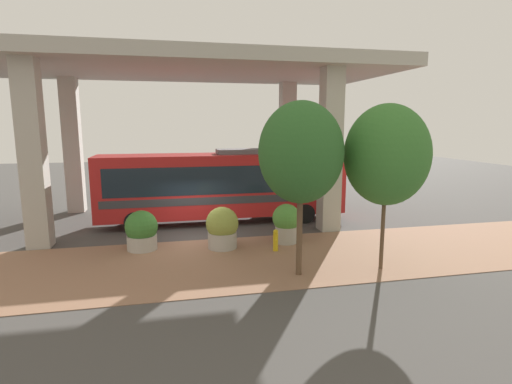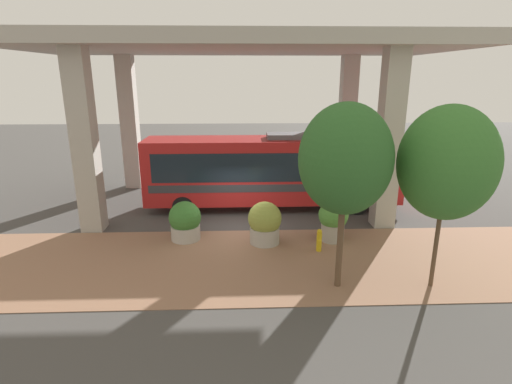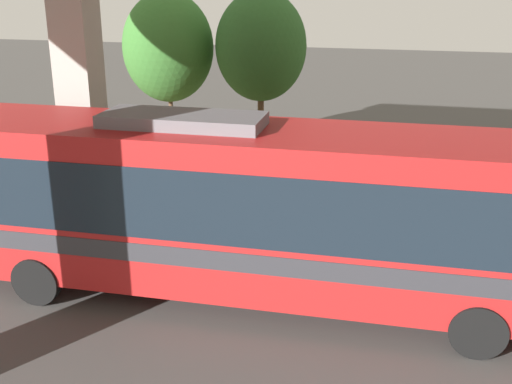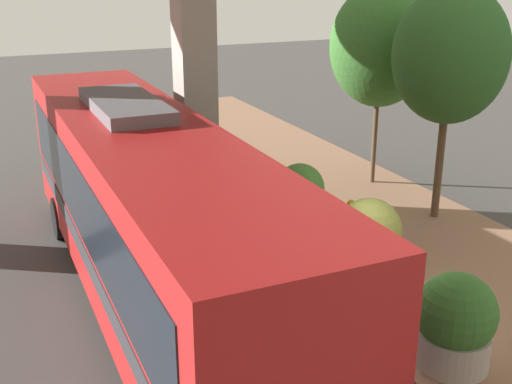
{
  "view_description": "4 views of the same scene",
  "coord_description": "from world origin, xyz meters",
  "px_view_note": "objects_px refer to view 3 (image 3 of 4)",
  "views": [
    {
      "loc": [
        -17.09,
        1.04,
        5.06
      ],
      "look_at": [
        0.12,
        -2.73,
        2.05
      ],
      "focal_mm": 28.0,
      "sensor_mm": 36.0,
      "label": 1
    },
    {
      "loc": [
        -16.15,
        -0.08,
        6.52
      ],
      "look_at": [
        1.4,
        -0.75,
        1.35
      ],
      "focal_mm": 28.0,
      "sensor_mm": 36.0,
      "label": 2
    },
    {
      "loc": [
        14.46,
        1.12,
        6.43
      ],
      "look_at": [
        -0.32,
        -2.26,
        1.09
      ],
      "focal_mm": 45.0,
      "sensor_mm": 36.0,
      "label": 3
    },
    {
      "loc": [
        5.74,
        9.08,
        6.21
      ],
      "look_at": [
        0.87,
        -1.77,
        1.95
      ],
      "focal_mm": 45.0,
      "sensor_mm": 36.0,
      "label": 4
    }
  ],
  "objects_px": {
    "bus": "(246,204)",
    "planter_middle": "(439,210)",
    "fire_hydrant": "(244,190)",
    "planter_front": "(311,192)",
    "street_tree_far": "(261,47)",
    "planter_back": "(208,184)",
    "street_tree_near": "(168,47)"
  },
  "relations": [
    {
      "from": "planter_front",
      "to": "planter_middle",
      "type": "height_order",
      "value": "planter_front"
    },
    {
      "from": "bus",
      "to": "planter_middle",
      "type": "relative_size",
      "value": 7.68
    },
    {
      "from": "street_tree_near",
      "to": "street_tree_far",
      "type": "bearing_deg",
      "value": 88.22
    },
    {
      "from": "planter_front",
      "to": "planter_middle",
      "type": "relative_size",
      "value": 1.06
    },
    {
      "from": "bus",
      "to": "planter_back",
      "type": "xyz_separation_m",
      "value": [
        -4.27,
        -2.1,
        -1.15
      ]
    },
    {
      "from": "planter_front",
      "to": "street_tree_far",
      "type": "relative_size",
      "value": 0.3
    },
    {
      "from": "bus",
      "to": "planter_middle",
      "type": "height_order",
      "value": "bus"
    },
    {
      "from": "bus",
      "to": "planter_back",
      "type": "height_order",
      "value": "bus"
    },
    {
      "from": "bus",
      "to": "street_tree_far",
      "type": "bearing_deg",
      "value": -169.52
    },
    {
      "from": "planter_middle",
      "to": "street_tree_near",
      "type": "relative_size",
      "value": 0.28
    },
    {
      "from": "street_tree_near",
      "to": "street_tree_far",
      "type": "height_order",
      "value": "street_tree_far"
    },
    {
      "from": "planter_middle",
      "to": "planter_back",
      "type": "relative_size",
      "value": 0.95
    },
    {
      "from": "street_tree_near",
      "to": "street_tree_far",
      "type": "xyz_separation_m",
      "value": [
        0.09,
        3.01,
        0.11
      ]
    },
    {
      "from": "planter_middle",
      "to": "street_tree_near",
      "type": "xyz_separation_m",
      "value": [
        -4.07,
        -8.36,
        3.24
      ]
    },
    {
      "from": "fire_hydrant",
      "to": "planter_middle",
      "type": "xyz_separation_m",
      "value": [
        1.35,
        5.25,
        0.33
      ]
    },
    {
      "from": "bus",
      "to": "planter_front",
      "type": "relative_size",
      "value": 7.23
    },
    {
      "from": "street_tree_far",
      "to": "planter_back",
      "type": "bearing_deg",
      "value": -9.98
    },
    {
      "from": "planter_middle",
      "to": "bus",
      "type": "bearing_deg",
      "value": -44.73
    },
    {
      "from": "planter_back",
      "to": "street_tree_near",
      "type": "distance_m",
      "value": 5.41
    },
    {
      "from": "planter_middle",
      "to": "street_tree_far",
      "type": "xyz_separation_m",
      "value": [
        -3.98,
        -5.35,
        3.35
      ]
    },
    {
      "from": "planter_front",
      "to": "street_tree_far",
      "type": "height_order",
      "value": "street_tree_far"
    },
    {
      "from": "fire_hydrant",
      "to": "street_tree_far",
      "type": "relative_size",
      "value": 0.16
    },
    {
      "from": "fire_hydrant",
      "to": "street_tree_far",
      "type": "distance_m",
      "value": 4.52
    },
    {
      "from": "bus",
      "to": "planter_middle",
      "type": "distance_m",
      "value": 5.67
    },
    {
      "from": "bus",
      "to": "fire_hydrant",
      "type": "distance_m",
      "value": 5.68
    },
    {
      "from": "planter_middle",
      "to": "planter_back",
      "type": "xyz_separation_m",
      "value": [
        -0.35,
        -5.99,
        0.12
      ]
    },
    {
      "from": "fire_hydrant",
      "to": "planter_front",
      "type": "bearing_deg",
      "value": 66.98
    },
    {
      "from": "planter_front",
      "to": "planter_back",
      "type": "distance_m",
      "value": 2.78
    },
    {
      "from": "street_tree_far",
      "to": "street_tree_near",
      "type": "bearing_deg",
      "value": -91.78
    },
    {
      "from": "planter_middle",
      "to": "street_tree_near",
      "type": "bearing_deg",
      "value": -115.99
    },
    {
      "from": "planter_middle",
      "to": "street_tree_near",
      "type": "distance_m",
      "value": 9.85
    },
    {
      "from": "fire_hydrant",
      "to": "planter_back",
      "type": "relative_size",
      "value": 0.53
    }
  ]
}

